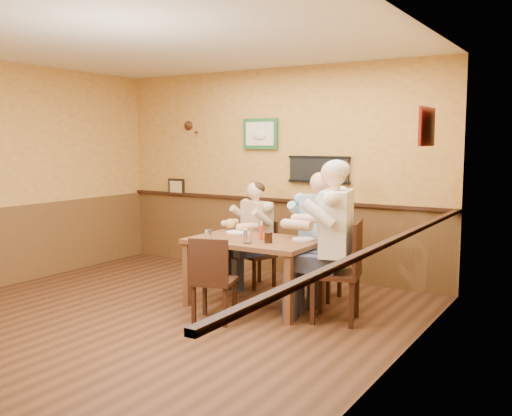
{
  "coord_description": "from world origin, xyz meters",
  "views": [
    {
      "loc": [
        3.9,
        -4.3,
        1.81
      ],
      "look_at": [
        0.7,
        0.9,
        1.1
      ],
      "focal_mm": 40.0,
      "sensor_mm": 36.0,
      "label": 1
    }
  ],
  "objects_px": {
    "diner_blue_polo": "(321,242)",
    "water_glass_left": "(208,235)",
    "chair_right_end": "(336,271)",
    "chair_back_right": "(320,259)",
    "chair_back_left": "(257,254)",
    "salt_shaker": "(246,233)",
    "chair_near_side": "(214,279)",
    "dining_table": "(255,247)",
    "hot_sauce_bottle": "(261,231)",
    "diner_white_elder": "(336,250)",
    "water_glass_mid": "(248,237)",
    "cola_tumbler": "(268,238)",
    "pepper_shaker": "(250,234)",
    "diner_tan_shirt": "(257,240)"
  },
  "relations": [
    {
      "from": "diner_blue_polo",
      "to": "water_glass_left",
      "type": "bearing_deg",
      "value": -133.48
    },
    {
      "from": "chair_right_end",
      "to": "chair_back_right",
      "type": "bearing_deg",
      "value": -158.12
    },
    {
      "from": "chair_right_end",
      "to": "diner_blue_polo",
      "type": "relative_size",
      "value": 0.78
    },
    {
      "from": "chair_back_left",
      "to": "salt_shaker",
      "type": "relative_size",
      "value": 8.97
    },
    {
      "from": "chair_near_side",
      "to": "water_glass_left",
      "type": "bearing_deg",
      "value": -64.14
    },
    {
      "from": "dining_table",
      "to": "chair_right_end",
      "type": "height_order",
      "value": "chair_right_end"
    },
    {
      "from": "diner_blue_polo",
      "to": "salt_shaker",
      "type": "bearing_deg",
      "value": -137.61
    },
    {
      "from": "chair_right_end",
      "to": "hot_sauce_bottle",
      "type": "distance_m",
      "value": 0.96
    },
    {
      "from": "chair_back_left",
      "to": "diner_white_elder",
      "type": "xyz_separation_m",
      "value": [
        1.41,
        -0.78,
        0.32
      ]
    },
    {
      "from": "water_glass_mid",
      "to": "cola_tumbler",
      "type": "distance_m",
      "value": 0.22
    },
    {
      "from": "chair_back_right",
      "to": "salt_shaker",
      "type": "xyz_separation_m",
      "value": [
        -0.63,
        -0.62,
        0.33
      ]
    },
    {
      "from": "chair_near_side",
      "to": "water_glass_mid",
      "type": "xyz_separation_m",
      "value": [
        0.13,
        0.42,
        0.38
      ]
    },
    {
      "from": "dining_table",
      "to": "chair_back_right",
      "type": "relative_size",
      "value": 1.51
    },
    {
      "from": "hot_sauce_bottle",
      "to": "cola_tumbler",
      "type": "bearing_deg",
      "value": -38.94
    },
    {
      "from": "chair_back_right",
      "to": "water_glass_left",
      "type": "relative_size",
      "value": 7.89
    },
    {
      "from": "diner_white_elder",
      "to": "pepper_shaker",
      "type": "bearing_deg",
      "value": -108.19
    },
    {
      "from": "dining_table",
      "to": "cola_tumbler",
      "type": "bearing_deg",
      "value": -28.12
    },
    {
      "from": "diner_tan_shirt",
      "to": "water_glass_left",
      "type": "height_order",
      "value": "diner_tan_shirt"
    },
    {
      "from": "diner_blue_polo",
      "to": "hot_sauce_bottle",
      "type": "bearing_deg",
      "value": -124.42
    },
    {
      "from": "chair_back_right",
      "to": "salt_shaker",
      "type": "height_order",
      "value": "chair_back_right"
    },
    {
      "from": "dining_table",
      "to": "diner_tan_shirt",
      "type": "height_order",
      "value": "diner_tan_shirt"
    },
    {
      "from": "dining_table",
      "to": "diner_blue_polo",
      "type": "distance_m",
      "value": 0.81
    },
    {
      "from": "diner_blue_polo",
      "to": "cola_tumbler",
      "type": "bearing_deg",
      "value": -108.97
    },
    {
      "from": "chair_back_left",
      "to": "diner_blue_polo",
      "type": "distance_m",
      "value": 0.96
    },
    {
      "from": "chair_right_end",
      "to": "water_glass_mid",
      "type": "relative_size",
      "value": 7.69
    },
    {
      "from": "diner_blue_polo",
      "to": "water_glass_left",
      "type": "distance_m",
      "value": 1.32
    },
    {
      "from": "cola_tumbler",
      "to": "pepper_shaker",
      "type": "height_order",
      "value": "cola_tumbler"
    },
    {
      "from": "diner_white_elder",
      "to": "water_glass_mid",
      "type": "distance_m",
      "value": 0.94
    },
    {
      "from": "chair_back_left",
      "to": "water_glass_left",
      "type": "height_order",
      "value": "water_glass_left"
    },
    {
      "from": "water_glass_mid",
      "to": "cola_tumbler",
      "type": "bearing_deg",
      "value": 35.36
    },
    {
      "from": "chair_back_left",
      "to": "cola_tumbler",
      "type": "xyz_separation_m",
      "value": [
        0.68,
        -0.88,
        0.39
      ]
    },
    {
      "from": "salt_shaker",
      "to": "water_glass_mid",
      "type": "bearing_deg",
      "value": -53.92
    },
    {
      "from": "chair_back_left",
      "to": "diner_tan_shirt",
      "type": "height_order",
      "value": "diner_tan_shirt"
    },
    {
      "from": "chair_right_end",
      "to": "water_glass_left",
      "type": "height_order",
      "value": "chair_right_end"
    },
    {
      "from": "diner_blue_polo",
      "to": "salt_shaker",
      "type": "xyz_separation_m",
      "value": [
        -0.63,
        -0.62,
        0.13
      ]
    },
    {
      "from": "chair_right_end",
      "to": "diner_white_elder",
      "type": "distance_m",
      "value": 0.22
    },
    {
      "from": "chair_back_left",
      "to": "chair_right_end",
      "type": "relative_size",
      "value": 0.81
    },
    {
      "from": "chair_right_end",
      "to": "diner_blue_polo",
      "type": "bearing_deg",
      "value": -158.12
    },
    {
      "from": "chair_back_left",
      "to": "chair_back_right",
      "type": "xyz_separation_m",
      "value": [
        0.92,
        -0.09,
        0.05
      ]
    },
    {
      "from": "diner_white_elder",
      "to": "chair_right_end",
      "type": "bearing_deg",
      "value": 0.0
    },
    {
      "from": "chair_right_end",
      "to": "water_glass_mid",
      "type": "height_order",
      "value": "chair_right_end"
    },
    {
      "from": "diner_white_elder",
      "to": "water_glass_mid",
      "type": "height_order",
      "value": "diner_white_elder"
    },
    {
      "from": "chair_back_left",
      "to": "diner_tan_shirt",
      "type": "bearing_deg",
      "value": -158.08
    },
    {
      "from": "chair_right_end",
      "to": "hot_sauce_bottle",
      "type": "height_order",
      "value": "chair_right_end"
    },
    {
      "from": "diner_white_elder",
      "to": "hot_sauce_bottle",
      "type": "bearing_deg",
      "value": -106.34
    },
    {
      "from": "chair_near_side",
      "to": "pepper_shaker",
      "type": "height_order",
      "value": "chair_near_side"
    },
    {
      "from": "chair_back_right",
      "to": "diner_tan_shirt",
      "type": "xyz_separation_m",
      "value": [
        -0.92,
        0.09,
        0.13
      ]
    },
    {
      "from": "diner_tan_shirt",
      "to": "diner_blue_polo",
      "type": "xyz_separation_m",
      "value": [
        0.92,
        -0.09,
        0.07
      ]
    },
    {
      "from": "chair_right_end",
      "to": "water_glass_left",
      "type": "distance_m",
      "value": 1.43
    },
    {
      "from": "dining_table",
      "to": "diner_tan_shirt",
      "type": "bearing_deg",
      "value": 119.87
    }
  ]
}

